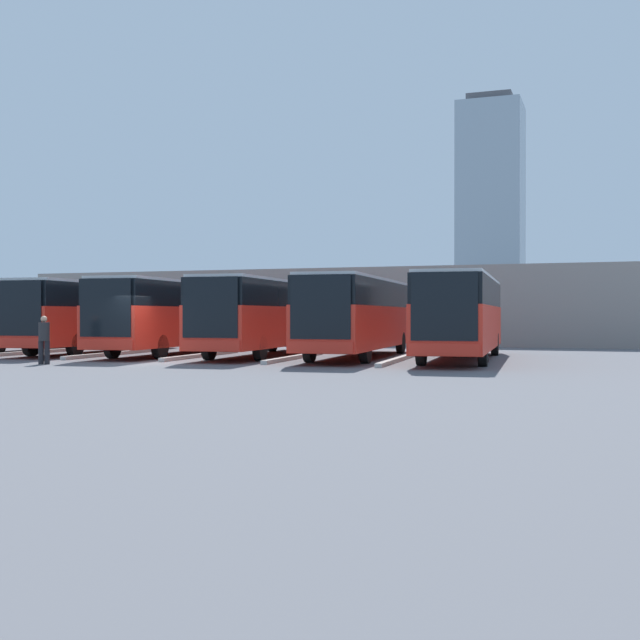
% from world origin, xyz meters
% --- Properties ---
extents(ground_plane, '(600.00, 600.00, 0.00)m').
position_xyz_m(ground_plane, '(0.00, 0.00, 0.00)').
color(ground_plane, '#5B5B60').
extents(bus_0, '(3.36, 12.65, 3.28)m').
position_xyz_m(bus_0, '(-10.72, -5.74, 1.83)').
color(bus_0, red).
rests_on(bus_0, ground_plane).
extents(curb_divider_0, '(0.82, 7.68, 0.15)m').
position_xyz_m(curb_divider_0, '(-8.58, -3.89, 0.07)').
color(curb_divider_0, '#B2B2AD').
rests_on(curb_divider_0, ground_plane).
extents(bus_1, '(3.36, 12.65, 3.28)m').
position_xyz_m(bus_1, '(-6.43, -6.02, 1.83)').
color(bus_1, red).
rests_on(bus_1, ground_plane).
extents(curb_divider_1, '(0.82, 7.68, 0.15)m').
position_xyz_m(curb_divider_1, '(-4.29, -4.17, 0.07)').
color(curb_divider_1, '#B2B2AD').
rests_on(curb_divider_1, ground_plane).
extents(bus_2, '(3.36, 12.65, 3.28)m').
position_xyz_m(bus_2, '(-2.15, -6.23, 1.83)').
color(bus_2, red).
rests_on(bus_2, ground_plane).
extents(curb_divider_2, '(0.82, 7.68, 0.15)m').
position_xyz_m(curb_divider_2, '(-0.00, -4.38, 0.07)').
color(curb_divider_2, '#B2B2AD').
rests_on(curb_divider_2, ground_plane).
extents(bus_3, '(3.36, 12.65, 3.28)m').
position_xyz_m(bus_3, '(2.14, -6.02, 1.83)').
color(bus_3, red).
rests_on(bus_3, ground_plane).
extents(curb_divider_3, '(0.82, 7.68, 0.15)m').
position_xyz_m(curb_divider_3, '(4.29, -4.17, 0.07)').
color(curb_divider_3, '#B2B2AD').
rests_on(curb_divider_3, ground_plane).
extents(bus_4, '(3.36, 12.65, 3.28)m').
position_xyz_m(bus_4, '(6.43, -6.33, 1.83)').
color(bus_4, red).
rests_on(bus_4, ground_plane).
extents(curb_divider_4, '(0.82, 7.68, 0.15)m').
position_xyz_m(curb_divider_4, '(8.58, -4.48, 0.07)').
color(curb_divider_4, '#B2B2AD').
rests_on(curb_divider_4, ground_plane).
extents(bus_5, '(3.36, 12.65, 3.28)m').
position_xyz_m(bus_5, '(10.72, -6.54, 1.83)').
color(bus_5, red).
rests_on(bus_5, ground_plane).
extents(pedestrian, '(0.51, 0.51, 1.74)m').
position_xyz_m(pedestrian, '(2.97, 2.05, 0.94)').
color(pedestrian, black).
rests_on(pedestrian, ground_plane).
extents(station_building, '(40.43, 16.17, 4.56)m').
position_xyz_m(station_building, '(0.00, -25.58, 2.31)').
color(station_building, gray).
rests_on(station_building, ground_plane).
extents(office_tower, '(18.51, 18.51, 66.56)m').
position_xyz_m(office_tower, '(15.99, -215.70, 32.68)').
color(office_tower, '#93A8B7').
rests_on(office_tower, ground_plane).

